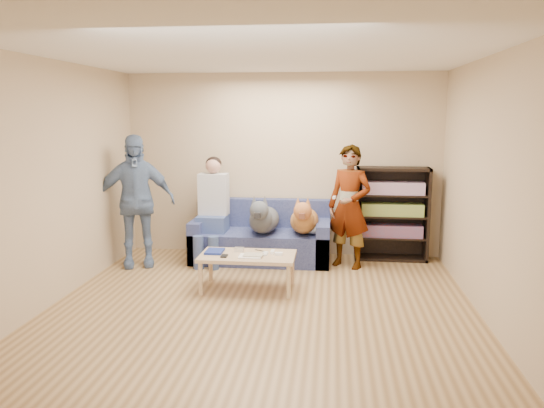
# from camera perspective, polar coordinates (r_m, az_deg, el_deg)

# --- Properties ---
(ground) EXTENTS (5.00, 5.00, 0.00)m
(ground) POSITION_cam_1_polar(r_m,az_deg,el_deg) (5.51, -1.47, -11.92)
(ground) COLOR olive
(ground) RESTS_ON ground
(ceiling) EXTENTS (5.00, 5.00, 0.00)m
(ceiling) POSITION_cam_1_polar(r_m,az_deg,el_deg) (5.15, -1.60, 16.05)
(ceiling) COLOR white
(ceiling) RESTS_ON ground
(wall_back) EXTENTS (4.50, 0.00, 4.50)m
(wall_back) POSITION_cam_1_polar(r_m,az_deg,el_deg) (7.64, 1.12, 4.23)
(wall_back) COLOR tan
(wall_back) RESTS_ON ground
(wall_front) EXTENTS (4.50, 0.00, 4.50)m
(wall_front) POSITION_cam_1_polar(r_m,az_deg,el_deg) (2.77, -8.89, -5.73)
(wall_front) COLOR tan
(wall_front) RESTS_ON ground
(wall_left) EXTENTS (0.00, 5.00, 5.00)m
(wall_left) POSITION_cam_1_polar(r_m,az_deg,el_deg) (5.92, -23.63, 1.81)
(wall_left) COLOR tan
(wall_left) RESTS_ON ground
(wall_right) EXTENTS (0.00, 5.00, 5.00)m
(wall_right) POSITION_cam_1_polar(r_m,az_deg,el_deg) (5.34, 23.11, 1.07)
(wall_right) COLOR tan
(wall_right) RESTS_ON ground
(blanket) EXTENTS (0.42, 0.35, 0.14)m
(blanket) POSITION_cam_1_polar(r_m,az_deg,el_deg) (7.20, 4.47, -2.60)
(blanket) COLOR #B0AFB4
(blanket) RESTS_ON sofa
(person_standing_right) EXTENTS (0.71, 0.62, 1.63)m
(person_standing_right) POSITION_cam_1_polar(r_m,az_deg,el_deg) (7.06, 8.31, -0.29)
(person_standing_right) COLOR gray
(person_standing_right) RESTS_ON ground
(person_standing_left) EXTENTS (1.12, 0.75, 1.76)m
(person_standing_left) POSITION_cam_1_polar(r_m,az_deg,el_deg) (7.27, -14.52, 0.31)
(person_standing_left) COLOR #7692BD
(person_standing_left) RESTS_ON ground
(held_controller) EXTENTS (0.05, 0.11, 0.03)m
(held_controller) POSITION_cam_1_polar(r_m,az_deg,el_deg) (6.84, 6.72, 0.71)
(held_controller) COLOR silver
(held_controller) RESTS_ON person_standing_right
(notebook_blue) EXTENTS (0.20, 0.26, 0.03)m
(notebook_blue) POSITION_cam_1_polar(r_m,az_deg,el_deg) (6.28, -6.19, -5.08)
(notebook_blue) COLOR navy
(notebook_blue) RESTS_ON coffee_table
(papers) EXTENTS (0.26, 0.20, 0.02)m
(papers) POSITION_cam_1_polar(r_m,az_deg,el_deg) (6.06, -2.33, -5.64)
(papers) COLOR white
(papers) RESTS_ON coffee_table
(magazine) EXTENTS (0.22, 0.17, 0.01)m
(magazine) POSITION_cam_1_polar(r_m,az_deg,el_deg) (6.07, -2.02, -5.48)
(magazine) COLOR #ABA189
(magazine) RESTS_ON coffee_table
(camera_silver) EXTENTS (0.11, 0.06, 0.05)m
(camera_silver) POSITION_cam_1_polar(r_m,az_deg,el_deg) (6.29, -3.55, -4.90)
(camera_silver) COLOR silver
(camera_silver) RESTS_ON coffee_table
(controller_a) EXTENTS (0.04, 0.13, 0.03)m
(controller_a) POSITION_cam_1_polar(r_m,az_deg,el_deg) (6.22, 0.06, -5.16)
(controller_a) COLOR white
(controller_a) RESTS_ON coffee_table
(controller_b) EXTENTS (0.09, 0.06, 0.03)m
(controller_b) POSITION_cam_1_polar(r_m,az_deg,el_deg) (6.13, 0.72, -5.37)
(controller_b) COLOR white
(controller_b) RESTS_ON coffee_table
(headphone_cup_a) EXTENTS (0.07, 0.07, 0.02)m
(headphone_cup_a) POSITION_cam_1_polar(r_m,az_deg,el_deg) (6.11, -0.81, -5.46)
(headphone_cup_a) COLOR silver
(headphone_cup_a) RESTS_ON coffee_table
(headphone_cup_b) EXTENTS (0.07, 0.07, 0.02)m
(headphone_cup_b) POSITION_cam_1_polar(r_m,az_deg,el_deg) (6.19, -0.72, -5.27)
(headphone_cup_b) COLOR white
(headphone_cup_b) RESTS_ON coffee_table
(pen_orange) EXTENTS (0.13, 0.06, 0.01)m
(pen_orange) POSITION_cam_1_polar(r_m,az_deg,el_deg) (6.01, -3.08, -5.80)
(pen_orange) COLOR orange
(pen_orange) RESTS_ON coffee_table
(pen_black) EXTENTS (0.13, 0.08, 0.01)m
(pen_black) POSITION_cam_1_polar(r_m,az_deg,el_deg) (6.32, -1.30, -5.02)
(pen_black) COLOR black
(pen_black) RESTS_ON coffee_table
(wallet) EXTENTS (0.07, 0.12, 0.02)m
(wallet) POSITION_cam_1_polar(r_m,az_deg,el_deg) (6.09, -5.16, -5.58)
(wallet) COLOR black
(wallet) RESTS_ON coffee_table
(sofa) EXTENTS (1.90, 0.85, 0.82)m
(sofa) POSITION_cam_1_polar(r_m,az_deg,el_deg) (7.44, -1.12, -3.89)
(sofa) COLOR #515B93
(sofa) RESTS_ON ground
(person_seated) EXTENTS (0.40, 0.73, 1.47)m
(person_seated) POSITION_cam_1_polar(r_m,az_deg,el_deg) (7.34, -6.44, -0.21)
(person_seated) COLOR #3F528C
(person_seated) RESTS_ON sofa
(dog_gray) EXTENTS (0.40, 1.24, 0.58)m
(dog_gray) POSITION_cam_1_polar(r_m,az_deg,el_deg) (7.15, -0.94, -1.58)
(dog_gray) COLOR #45494F
(dog_gray) RESTS_ON sofa
(dog_tan) EXTENTS (0.38, 1.15, 0.56)m
(dog_tan) POSITION_cam_1_polar(r_m,az_deg,el_deg) (7.15, 3.47, -1.65)
(dog_tan) COLOR #BE883A
(dog_tan) RESTS_ON sofa
(coffee_table) EXTENTS (1.10, 0.60, 0.42)m
(coffee_table) POSITION_cam_1_polar(r_m,az_deg,el_deg) (6.18, -2.64, -5.86)
(coffee_table) COLOR #D7B384
(coffee_table) RESTS_ON ground
(bookshelf) EXTENTS (1.00, 0.34, 1.30)m
(bookshelf) POSITION_cam_1_polar(r_m,az_deg,el_deg) (7.57, 12.75, -0.81)
(bookshelf) COLOR black
(bookshelf) RESTS_ON ground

